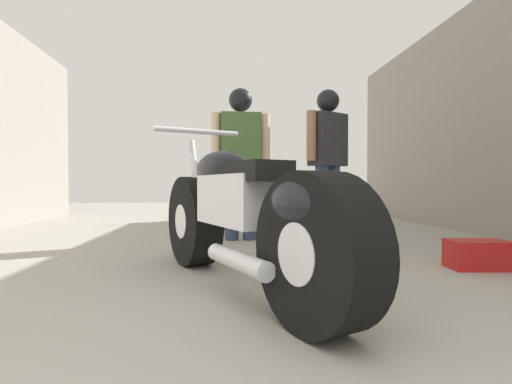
{
  "coord_description": "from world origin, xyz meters",
  "views": [
    {
      "loc": [
        -0.04,
        0.11,
        0.59
      ],
      "look_at": [
        0.29,
        3.74,
        0.52
      ],
      "focal_mm": 26.83,
      "sensor_mm": 36.0,
      "label": 1
    }
  ],
  "objects_px": {
    "motorcycle_maroon_cruiser": "(240,216)",
    "mechanic_in_blue": "(241,149)",
    "motorcycle_black_naked": "(220,200)",
    "mechanic_with_helmet": "(328,148)",
    "red_toolbox": "(478,255)"
  },
  "relations": [
    {
      "from": "mechanic_with_helmet",
      "to": "red_toolbox",
      "type": "distance_m",
      "value": 2.21
    },
    {
      "from": "motorcycle_black_naked",
      "to": "mechanic_with_helmet",
      "type": "bearing_deg",
      "value": -41.62
    },
    {
      "from": "motorcycle_maroon_cruiser",
      "to": "mechanic_with_helmet",
      "type": "height_order",
      "value": "mechanic_with_helmet"
    },
    {
      "from": "motorcycle_maroon_cruiser",
      "to": "mechanic_in_blue",
      "type": "xyz_separation_m",
      "value": [
        0.1,
        1.95,
        0.55
      ]
    },
    {
      "from": "mechanic_with_helmet",
      "to": "red_toolbox",
      "type": "height_order",
      "value": "mechanic_with_helmet"
    },
    {
      "from": "red_toolbox",
      "to": "mechanic_with_helmet",
      "type": "bearing_deg",
      "value": 105.31
    },
    {
      "from": "motorcycle_maroon_cruiser",
      "to": "mechanic_with_helmet",
      "type": "xyz_separation_m",
      "value": [
        1.16,
        2.33,
        0.61
      ]
    },
    {
      "from": "motorcycle_maroon_cruiser",
      "to": "motorcycle_black_naked",
      "type": "relative_size",
      "value": 1.11
    },
    {
      "from": "mechanic_in_blue",
      "to": "mechanic_with_helmet",
      "type": "height_order",
      "value": "mechanic_with_helmet"
    },
    {
      "from": "motorcycle_maroon_cruiser",
      "to": "mechanic_with_helmet",
      "type": "bearing_deg",
      "value": 63.58
    },
    {
      "from": "motorcycle_black_naked",
      "to": "red_toolbox",
      "type": "xyz_separation_m",
      "value": [
        1.81,
        -3.08,
        -0.26
      ]
    },
    {
      "from": "motorcycle_maroon_cruiser",
      "to": "mechanic_with_helmet",
      "type": "relative_size",
      "value": 1.18
    },
    {
      "from": "motorcycle_black_naked",
      "to": "mechanic_with_helmet",
      "type": "distance_m",
      "value": 1.84
    },
    {
      "from": "motorcycle_black_naked",
      "to": "red_toolbox",
      "type": "bearing_deg",
      "value": -59.48
    },
    {
      "from": "mechanic_in_blue",
      "to": "mechanic_with_helmet",
      "type": "xyz_separation_m",
      "value": [
        1.06,
        0.39,
        0.06
      ]
    }
  ]
}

